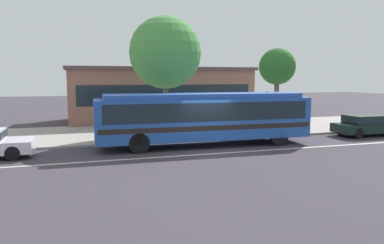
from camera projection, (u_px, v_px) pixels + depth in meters
name	position (u px, v px, depth m)	size (l,w,h in m)	color
ground_plane	(207.00, 151.00, 18.04)	(120.00, 120.00, 0.00)	#3C363F
sidewalk_slab	(174.00, 131.00, 24.36)	(60.00, 8.00, 0.12)	#9D948D
lane_stripe_center	(213.00, 154.00, 17.28)	(56.00, 0.16, 0.01)	silver
transit_bus	(205.00, 115.00, 19.19)	(11.32, 2.71, 2.78)	#204EA9
sedan_far_ahead	(367.00, 124.00, 22.60)	(4.36, 1.76, 1.29)	black
pedestrian_waiting_near_sign	(273.00, 116.00, 23.68)	(0.42, 0.42, 1.73)	#1F244F
pedestrian_walking_along_curb	(203.00, 119.00, 22.58)	(0.40, 0.40, 1.62)	slate
pedestrian_standing_by_tree	(231.00, 118.00, 22.87)	(0.48, 0.48, 1.61)	navy
bus_stop_sign	(267.00, 107.00, 22.34)	(0.11, 0.44, 2.66)	gray
street_tree_near_stop	(165.00, 53.00, 21.92)	(4.36, 4.36, 7.16)	brown
street_tree_mid_block	(277.00, 67.00, 24.22)	(2.42, 2.42, 5.43)	brown
station_building	(159.00, 94.00, 30.81)	(14.95, 7.04, 4.43)	#895C4E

